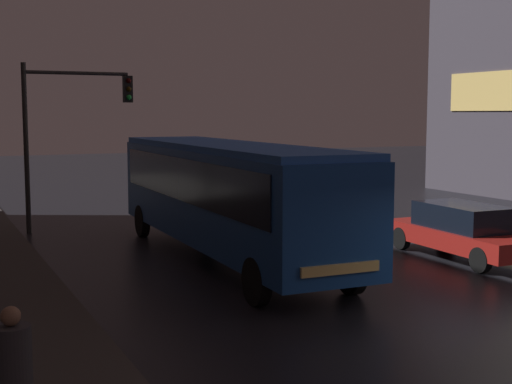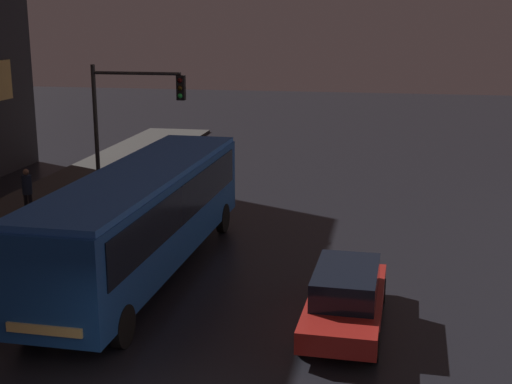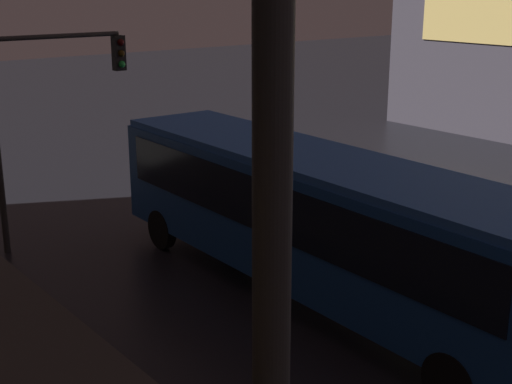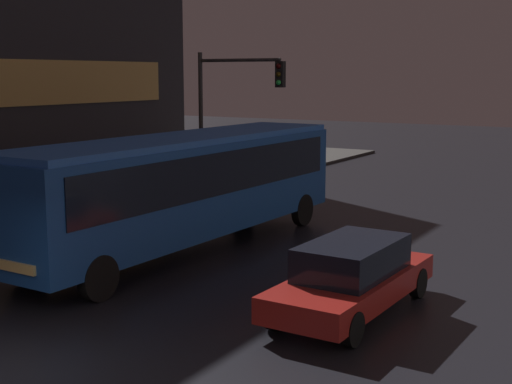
% 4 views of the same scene
% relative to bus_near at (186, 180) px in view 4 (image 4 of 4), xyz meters
% --- Properties ---
extents(sidewalk_left, '(4.00, 48.00, 0.15)m').
position_rel_bus_near_xyz_m(sidewalk_left, '(-6.54, 1.47, -1.85)').
color(sidewalk_left, '#3D3A38').
rests_on(sidewalk_left, ground).
extents(bus_near, '(2.76, 11.90, 3.12)m').
position_rel_bus_near_xyz_m(bus_near, '(0.00, 0.00, 0.00)').
color(bus_near, '#194793').
rests_on(bus_near, ground).
extents(car_taxi, '(1.89, 4.77, 1.46)m').
position_rel_bus_near_xyz_m(car_taxi, '(5.87, -2.47, -1.17)').
color(car_taxi, maroon).
rests_on(car_taxi, ground).
extents(pedestrian_mid, '(0.49, 0.49, 1.78)m').
position_rel_bus_near_xyz_m(pedestrian_mid, '(-6.05, 4.55, -0.73)').
color(pedestrian_mid, black).
rests_on(pedestrian_mid, sidewalk_left).
extents(traffic_light_main, '(3.61, 0.35, 5.52)m').
position_rel_bus_near_xyz_m(traffic_light_main, '(-2.87, 6.68, 1.87)').
color(traffic_light_main, '#2D2D2D').
rests_on(traffic_light_main, ground).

